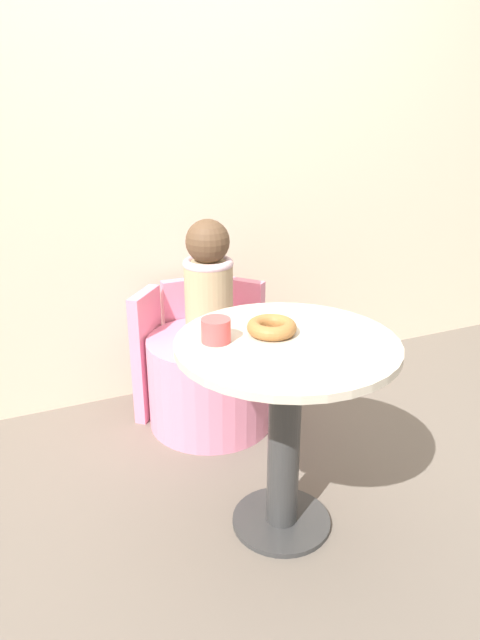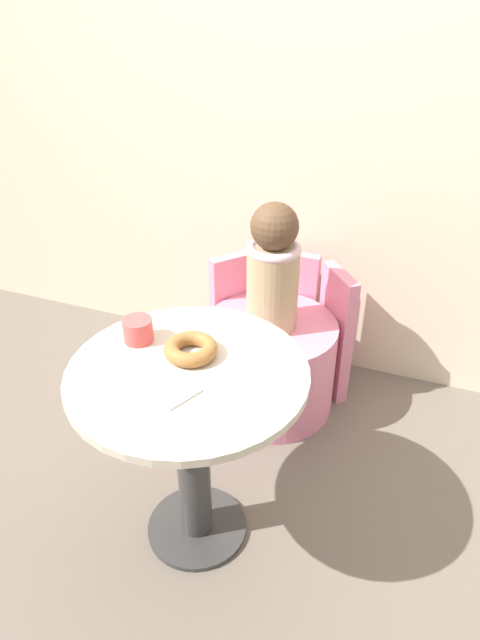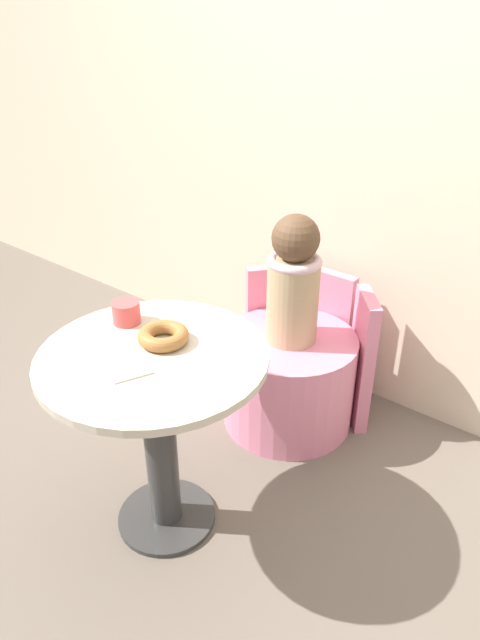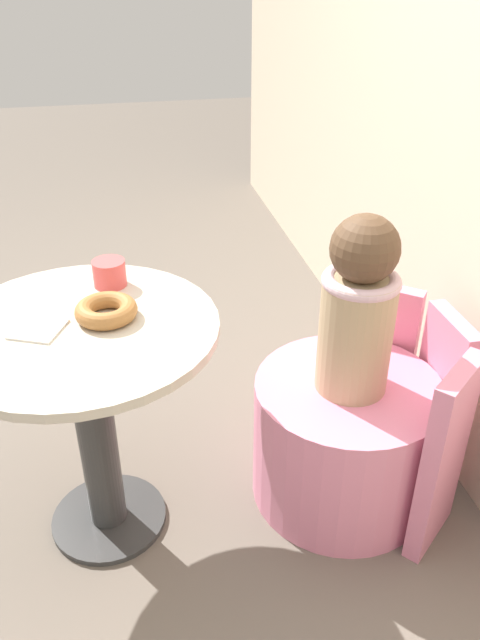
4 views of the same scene
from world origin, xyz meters
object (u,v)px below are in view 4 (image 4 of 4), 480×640
Objects in this scene: child_figure at (358,308)px; cup at (109,273)px; round_table at (91,387)px; donut at (106,310)px; tub_chair at (344,439)px.

child_figure reaches higher than cup.
round_table is 4.42× the size of donut.
child_figure is at bearing 86.58° from donut.
child_figure is 3.31× the size of donut.
donut is at bearing -93.42° from child_figure.
donut is 1.74× the size of cup.
tub_chair is at bearing 0.00° from child_figure.
donut is at bearing 106.87° from round_table.
donut is at bearing -93.42° from tub_chair.
donut reaches higher than tub_chair.
cup reaches higher than tub_chair.
cup reaches higher than round_table.
cup is at bearing 158.45° from round_table.
donut is 0.18m from cup.
tub_chair is 6.11× the size of cup.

